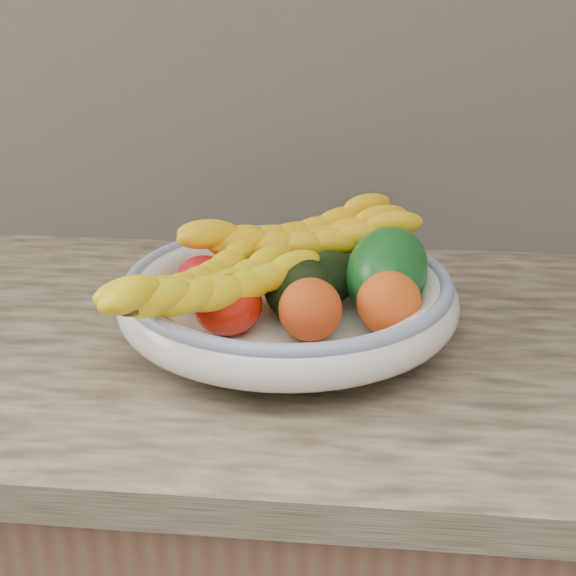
{
  "coord_description": "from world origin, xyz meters",
  "views": [
    {
      "loc": [
        0.08,
        0.82,
        1.31
      ],
      "look_at": [
        0.0,
        1.66,
        0.96
      ],
      "focal_mm": 50.0,
      "sensor_mm": 36.0,
      "label": 1
    }
  ],
  "objects_px": {
    "green_mango": "(387,271)",
    "banana_bunch_back": "(297,244)",
    "fruit_bowl": "(288,297)",
    "banana_bunch_front": "(206,293)"
  },
  "relations": [
    {
      "from": "green_mango",
      "to": "banana_bunch_back",
      "type": "bearing_deg",
      "value": 161.75
    },
    {
      "from": "fruit_bowl",
      "to": "banana_bunch_back",
      "type": "xyz_separation_m",
      "value": [
        0.0,
        0.07,
        0.04
      ]
    },
    {
      "from": "banana_bunch_front",
      "to": "fruit_bowl",
      "type": "bearing_deg",
      "value": -13.55
    },
    {
      "from": "green_mango",
      "to": "banana_bunch_front",
      "type": "height_order",
      "value": "green_mango"
    },
    {
      "from": "fruit_bowl",
      "to": "banana_bunch_front",
      "type": "height_order",
      "value": "banana_bunch_front"
    },
    {
      "from": "green_mango",
      "to": "banana_bunch_front",
      "type": "bearing_deg",
      "value": -146.45
    },
    {
      "from": "green_mango",
      "to": "banana_bunch_back",
      "type": "xyz_separation_m",
      "value": [
        -0.11,
        0.05,
        0.01
      ]
    },
    {
      "from": "green_mango",
      "to": "banana_bunch_back",
      "type": "relative_size",
      "value": 0.46
    },
    {
      "from": "banana_bunch_front",
      "to": "banana_bunch_back",
      "type": "bearing_deg",
      "value": 4.2
    },
    {
      "from": "green_mango",
      "to": "banana_bunch_front",
      "type": "distance_m",
      "value": 0.22
    }
  ]
}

